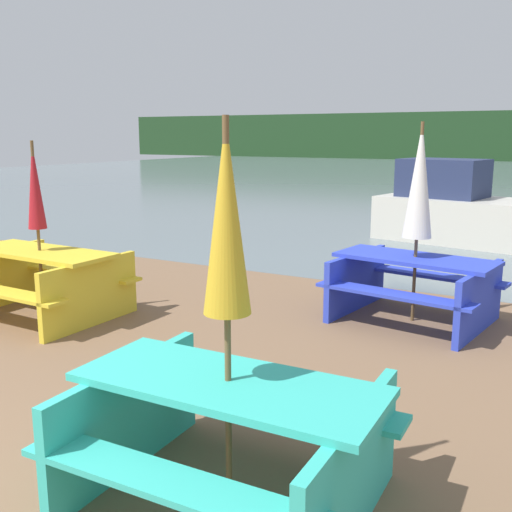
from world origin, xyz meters
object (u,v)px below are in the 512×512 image
at_px(umbrella_white, 420,181).
at_px(umbrella_crimson, 35,188).
at_px(picnic_table_yellow, 41,276).
at_px(picnic_table_blue, 414,282).
at_px(boat, 466,212).
at_px(umbrella_gold, 227,221).
at_px(picnic_table_teal, 229,429).

relative_size(umbrella_white, umbrella_crimson, 1.10).
relative_size(picnic_table_yellow, picnic_table_blue, 0.98).
relative_size(picnic_table_yellow, boat, 0.49).
distance_m(picnic_table_blue, umbrella_gold, 4.09).
bearing_deg(picnic_table_teal, umbrella_gold, -135.00).
distance_m(picnic_table_yellow, picnic_table_blue, 4.26).
height_order(picnic_table_yellow, picnic_table_blue, picnic_table_yellow).
bearing_deg(picnic_table_yellow, umbrella_crimson, 0.00).
height_order(picnic_table_yellow, boat, boat).
height_order(picnic_table_blue, boat, boat).
distance_m(picnic_table_blue, umbrella_white, 1.12).
bearing_deg(umbrella_gold, umbrella_white, 89.51).
bearing_deg(boat, picnic_table_teal, -76.67).
bearing_deg(boat, picnic_table_yellow, -103.47).
distance_m(umbrella_white, umbrella_crimson, 4.26).
height_order(picnic_table_yellow, umbrella_gold, umbrella_gold).
relative_size(picnic_table_blue, boat, 0.50).
bearing_deg(umbrella_white, picnic_table_teal, -90.49).
distance_m(picnic_table_blue, umbrella_crimson, 4.38).
xyz_separation_m(picnic_table_teal, picnic_table_blue, (0.03, 3.92, 0.00)).
xyz_separation_m(picnic_table_teal, boat, (-0.40, 9.51, 0.15)).
height_order(picnic_table_teal, boat, boat).
bearing_deg(umbrella_crimson, umbrella_gold, -28.29).
relative_size(picnic_table_teal, umbrella_crimson, 0.88).
xyz_separation_m(picnic_table_yellow, picnic_table_blue, (3.82, 1.88, -0.02)).
height_order(umbrella_white, boat, umbrella_white).
xyz_separation_m(picnic_table_yellow, umbrella_white, (3.82, 1.88, 1.11)).
relative_size(umbrella_crimson, umbrella_gold, 0.93).
distance_m(picnic_table_blue, boat, 5.61).
bearing_deg(picnic_table_blue, umbrella_white, 63.43).
relative_size(umbrella_crimson, boat, 0.53).
xyz_separation_m(picnic_table_blue, umbrella_white, (0.00, 0.00, 1.12)).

